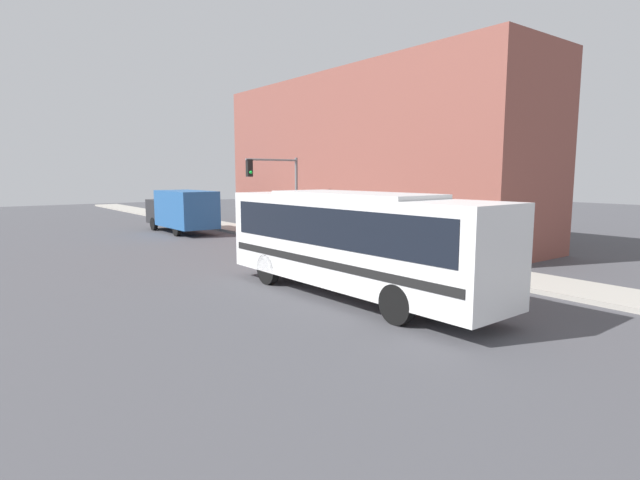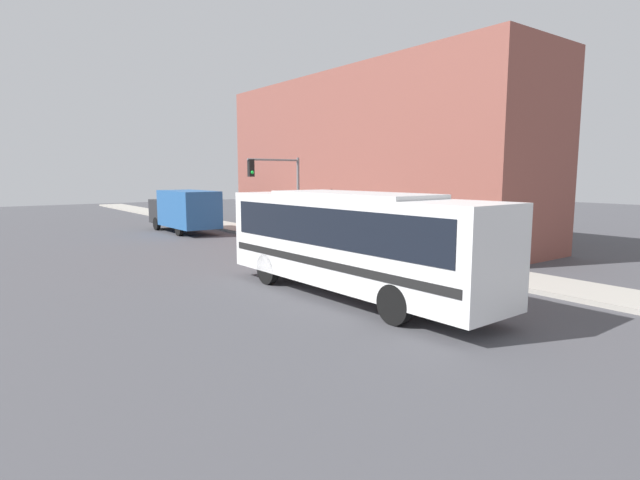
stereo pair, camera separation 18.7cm
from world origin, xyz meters
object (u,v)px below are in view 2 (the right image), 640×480
at_px(delivery_truck, 184,209).
at_px(pedestrian_near_corner, 427,237).
at_px(traffic_light_pole, 280,183).
at_px(parking_meter, 318,228).
at_px(city_bus, 352,237).
at_px(fire_hydrant, 439,258).

distance_m(delivery_truck, pedestrian_near_corner, 17.95).
relative_size(traffic_light_pole, parking_meter, 3.60).
bearing_deg(pedestrian_near_corner, city_bus, -157.12).
bearing_deg(delivery_truck, pedestrian_near_corner, -75.94).
bearing_deg(traffic_light_pole, parking_meter, -63.52).
height_order(delivery_truck, fire_hydrant, delivery_truck).
bearing_deg(fire_hydrant, traffic_light_pole, 95.84).
height_order(delivery_truck, traffic_light_pole, traffic_light_pole).
bearing_deg(city_bus, traffic_light_pole, 66.89).
distance_m(fire_hydrant, traffic_light_pole, 10.71).
distance_m(delivery_truck, fire_hydrant, 19.46).
relative_size(city_bus, fire_hydrant, 14.47).
height_order(fire_hydrant, parking_meter, parking_meter).
height_order(city_bus, traffic_light_pole, traffic_light_pole).
distance_m(city_bus, traffic_light_pole, 12.40).
relative_size(delivery_truck, fire_hydrant, 9.71).
xyz_separation_m(parking_meter, pedestrian_near_corner, (1.34, -6.36, 0.06)).
distance_m(parking_meter, pedestrian_near_corner, 6.50).
height_order(city_bus, parking_meter, city_bus).
height_order(delivery_truck, pedestrian_near_corner, delivery_truck).
relative_size(delivery_truck, traffic_light_pole, 1.53).
bearing_deg(traffic_light_pole, city_bus, -111.93).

